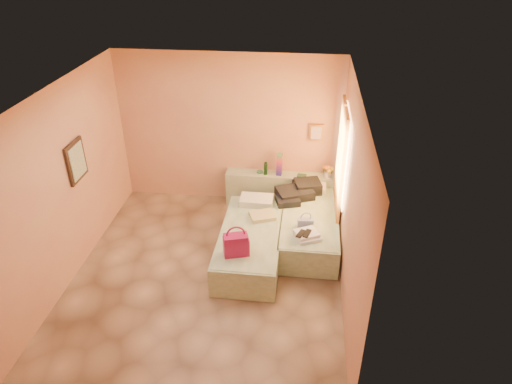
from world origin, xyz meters
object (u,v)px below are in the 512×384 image
Objects in this scene: flower_vase at (328,170)px; towel_stack at (308,235)px; headboard_ledge at (281,189)px; blue_handbag at (305,223)px; water_bottle at (266,169)px; bed_left at (251,244)px; green_book at (302,176)px; bed_right at (309,227)px; magenta_handbag at (236,244)px.

flower_vase reaches higher than towel_stack.
flower_vase is at bearing -1.30° from headboard_ledge.
headboard_ledge is at bearing 102.79° from blue_handbag.
blue_handbag is (0.76, -1.40, -0.19)m from water_bottle.
green_book reaches higher than bed_left.
flower_vase is 0.79× the size of towel_stack.
water_bottle is (-0.30, -0.04, 0.45)m from headboard_ledge.
flower_vase is at bearing 1.25° from water_bottle.
flower_vase is (0.83, -0.02, 0.46)m from headboard_ledge.
flower_vase is (0.46, 0.03, 0.12)m from green_book.
blue_handbag reaches higher than bed_right.
green_book is (0.37, -0.05, 0.34)m from headboard_ledge.
magenta_handbag is at bearing -146.67° from blue_handbag.
headboard_ledge is at bearing 178.70° from flower_vase.
bed_right is 0.51m from blue_handbag.
flower_vase is (1.20, 1.61, 0.54)m from bed_left.
bed_left is at bearing -172.62° from blue_handbag.
headboard_ledge is 12.66× the size of green_book.
green_book is at bearing -176.56° from flower_vase.
blue_handbag is (-0.36, -1.42, -0.21)m from flower_vase.
green_book is (0.74, 1.58, 0.41)m from bed_left.
blue_handbag is (0.98, 0.77, -0.09)m from magenta_handbag.
flower_vase is (1.12, 0.02, 0.02)m from water_bottle.
towel_stack reaches higher than bed_right.
magenta_handbag is at bearing -154.22° from towel_stack.
magenta_handbag is (-0.22, -2.17, -0.10)m from water_bottle.
headboard_ledge is at bearing 106.31° from towel_stack.
flower_vase is 1.12× the size of blue_handbag.
green_book is 0.48m from flower_vase.
bed_left is at bearing -146.91° from bed_right.
bed_right is 5.53× the size of magenta_handbag.
water_bottle is 1.60m from blue_handbag.
towel_stack is (0.80, -1.68, -0.22)m from water_bottle.
magenta_handbag is at bearing -103.05° from headboard_ledge.
magenta_handbag is at bearing -121.39° from flower_vase.
towel_stack is at bearing 9.15° from magenta_handbag.
blue_handbag is (0.10, -1.39, -0.08)m from green_book.
green_book is at bearing 88.96° from blue_handbag.
towel_stack is (0.04, -0.28, -0.03)m from blue_handbag.
bed_right is 12.35× the size of green_book.
towel_stack is at bearing -100.72° from flower_vase.
bed_left is at bearing 60.18° from magenta_handbag.
water_bottle is 1.87m from towel_stack.
headboard_ledge is at bearing 117.08° from bed_right.
water_bottle is 2.18m from magenta_handbag.
water_bottle reaches higher than bed_left.
green_book is (-0.16, 1.00, 0.41)m from bed_right.
bed_right is 8.15× the size of blue_handbag.
flower_vase reaches higher than headboard_ledge.
towel_stack reaches higher than bed_left.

